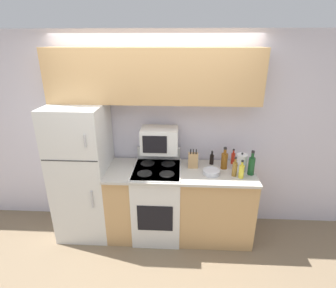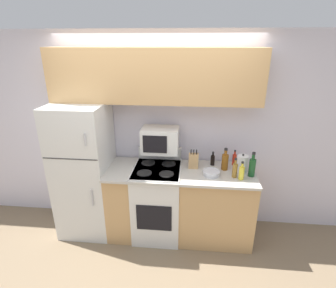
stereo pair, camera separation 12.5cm
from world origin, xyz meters
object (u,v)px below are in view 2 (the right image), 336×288
object	(u,v)px
bowl	(211,173)
microwave	(160,140)
bottle_cooking_spray	(242,172)
bottle_wine_green	(252,167)
knife_block	(193,161)
kettle	(242,164)
bottle_whiskey	(225,161)
refrigerator	(84,171)
bottle_vinegar	(235,170)
stove	(158,200)
bottle_soy_sauce	(213,160)
bottle_hot_sauce	(234,159)

from	to	relation	value
bowl	microwave	bearing A→B (deg)	159.90
bottle_cooking_spray	bottle_wine_green	xyz separation A→B (m)	(0.13, 0.09, 0.03)
knife_block	kettle	xyz separation A→B (m)	(0.58, -0.05, 0.01)
kettle	bowl	bearing A→B (deg)	-161.58
bottle_whiskey	refrigerator	bearing A→B (deg)	-178.00
bowl	bottle_wine_green	size ratio (longest dim) A/B	0.68
refrigerator	bottle_vinegar	xyz separation A→B (m)	(1.86, -0.13, 0.17)
refrigerator	bottle_whiskey	bearing A→B (deg)	2.00
refrigerator	stove	size ratio (longest dim) A/B	1.56
knife_block	bottle_soy_sauce	world-z (taller)	knife_block
refrigerator	kettle	distance (m)	1.98
kettle	bottle_vinegar	bearing A→B (deg)	-125.44
refrigerator	kettle	bearing A→B (deg)	0.69
stove	bottle_cooking_spray	xyz separation A→B (m)	(0.99, -0.15, 0.53)
bottle_whiskey	bottle_cooking_spray	world-z (taller)	bottle_whiskey
bottle_cooking_spray	bottle_wine_green	world-z (taller)	bottle_wine_green
bottle_soy_sauce	bottle_wine_green	xyz separation A→B (m)	(0.43, -0.25, 0.05)
microwave	bottle_soy_sauce	bearing A→B (deg)	3.87
bowl	bottle_hot_sauce	bearing A→B (deg)	45.30
microwave	bottle_hot_sauce	size ratio (longest dim) A/B	2.26
knife_block	bottle_wine_green	distance (m)	0.69
bottle_vinegar	bottle_cooking_spray	world-z (taller)	bottle_vinegar
bottle_wine_green	kettle	bearing A→B (deg)	133.04
bottle_whiskey	kettle	bearing A→B (deg)	-10.82
bottle_whiskey	bottle_soy_sauce	distance (m)	0.18
bottle_soy_sauce	bottle_hot_sauce	size ratio (longest dim) A/B	0.90
kettle	bottle_hot_sauce	bearing A→B (deg)	109.62
bottle_vinegar	bottle_cooking_spray	size ratio (longest dim) A/B	1.09
stove	bottle_vinegar	xyz separation A→B (m)	(0.92, -0.11, 0.54)
refrigerator	bowl	xyz separation A→B (m)	(1.60, -0.10, 0.10)
bottle_vinegar	bottle_soy_sauce	distance (m)	0.38
bottle_soy_sauce	bottle_cooking_spray	bearing A→B (deg)	-48.83
microwave	bowl	size ratio (longest dim) A/B	2.20
bottle_soy_sauce	bottle_cooking_spray	distance (m)	0.46
refrigerator	bowl	size ratio (longest dim) A/B	8.45
knife_block	bottle_soy_sauce	bearing A→B (deg)	22.82
bowl	bottle_wine_green	bearing A→B (deg)	2.78
bowl	bottle_cooking_spray	distance (m)	0.35
bowl	bottle_cooking_spray	size ratio (longest dim) A/B	0.93
knife_block	microwave	bearing A→B (deg)	172.24
refrigerator	microwave	xyz separation A→B (m)	(0.97, 0.13, 0.41)
stove	bottle_soy_sauce	bearing A→B (deg)	15.97
bottle_soy_sauce	bottle_hot_sauce	world-z (taller)	bottle_hot_sauce
stove	bottle_wine_green	size ratio (longest dim) A/B	3.71
refrigerator	bottle_hot_sauce	bearing A→B (deg)	6.24
bottle_vinegar	bowl	bearing A→B (deg)	174.02
bottle_soy_sauce	bottle_wine_green	size ratio (longest dim) A/B	0.60
microwave	kettle	world-z (taller)	microwave
bottle_soy_sauce	stove	bearing A→B (deg)	-164.03
microwave	bottle_vinegar	world-z (taller)	microwave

